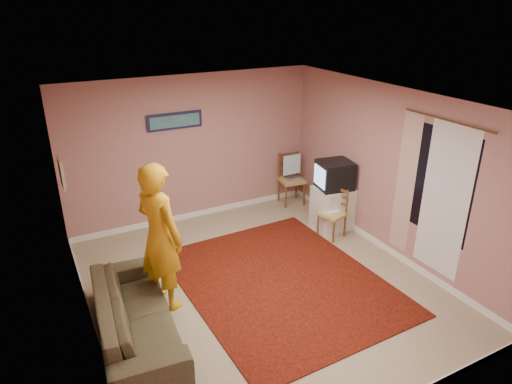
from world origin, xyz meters
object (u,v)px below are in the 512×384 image
chair_b (333,208)px  tv_cabinet (332,208)px  crt_tv (334,175)px  sofa (135,315)px  person (160,237)px  chair_a (292,174)px

chair_b → tv_cabinet: bearing=126.8°
crt_tv → sofa: crt_tv is taller
crt_tv → person: person is taller
tv_cabinet → crt_tv: bearing=170.5°
tv_cabinet → person: size_ratio=0.38×
chair_a → person: (-3.17, -1.95, 0.38)m
tv_cabinet → person: person is taller
chair_b → sofa: (-3.56, -0.98, -0.21)m
sofa → tv_cabinet: bearing=-66.6°
chair_a → sofa: chair_a is taller
tv_cabinet → chair_a: bearing=93.6°
tv_cabinet → chair_a: 1.25m
crt_tv → person: bearing=-157.8°
chair_a → chair_b: 1.49m
chair_b → person: bearing=-97.6°
chair_b → sofa: bearing=-90.9°
tv_cabinet → chair_b: 0.35m
tv_cabinet → chair_a: size_ratio=1.40×
sofa → person: (0.50, 0.51, 0.67)m
sofa → person: person is taller
tv_cabinet → chair_b: chair_b is taller
crt_tv → person: size_ratio=0.32×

